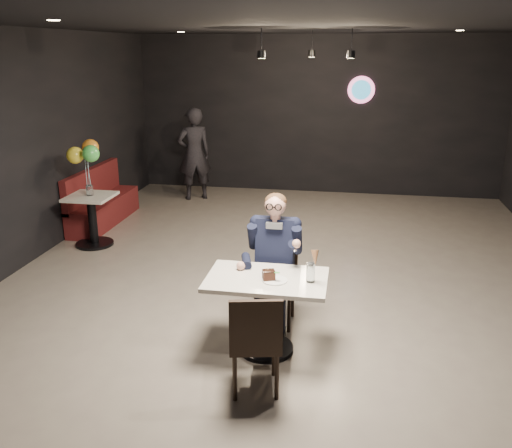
% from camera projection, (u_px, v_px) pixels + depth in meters
% --- Properties ---
extents(floor, '(9.00, 9.00, 0.00)m').
position_uv_depth(floor, '(289.00, 282.00, 6.67)').
color(floor, gray).
rests_on(floor, ground).
extents(wall_sign, '(0.50, 0.06, 0.50)m').
position_uv_depth(wall_sign, '(361.00, 90.00, 10.11)').
color(wall_sign, pink).
rests_on(wall_sign, floor).
extents(pendant_lights, '(1.40, 1.20, 0.36)m').
position_uv_depth(pendant_lights, '(309.00, 38.00, 7.65)').
color(pendant_lights, black).
rests_on(pendant_lights, floor).
extents(main_table, '(1.10, 0.70, 0.75)m').
position_uv_depth(main_table, '(266.00, 314.00, 5.05)').
color(main_table, silver).
rests_on(main_table, floor).
extents(chair_far, '(0.42, 0.46, 0.92)m').
position_uv_depth(chair_far, '(275.00, 282.00, 5.54)').
color(chair_far, black).
rests_on(chair_far, floor).
extents(chair_near, '(0.51, 0.54, 0.92)m').
position_uv_depth(chair_near, '(255.00, 339.00, 4.46)').
color(chair_near, black).
rests_on(chair_near, floor).
extents(seated_man, '(0.60, 0.80, 1.44)m').
position_uv_depth(seated_man, '(275.00, 259.00, 5.46)').
color(seated_man, black).
rests_on(seated_man, floor).
extents(dessert_plate, '(0.23, 0.23, 0.01)m').
position_uv_depth(dessert_plate, '(275.00, 280.00, 4.86)').
color(dessert_plate, white).
rests_on(dessert_plate, main_table).
extents(cake_slice, '(0.13, 0.12, 0.08)m').
position_uv_depth(cake_slice, '(269.00, 275.00, 4.86)').
color(cake_slice, black).
rests_on(cake_slice, dessert_plate).
extents(mint_leaf, '(0.06, 0.04, 0.01)m').
position_uv_depth(mint_leaf, '(277.00, 273.00, 4.81)').
color(mint_leaf, '#358D2E').
rests_on(mint_leaf, cake_slice).
extents(sundae_glass, '(0.08, 0.08, 0.18)m').
position_uv_depth(sundae_glass, '(311.00, 273.00, 4.82)').
color(sundae_glass, silver).
rests_on(sundae_glass, main_table).
extents(wafer_cone, '(0.09, 0.09, 0.14)m').
position_uv_depth(wafer_cone, '(315.00, 258.00, 4.72)').
color(wafer_cone, '#B87F4B').
rests_on(wafer_cone, sundae_glass).
extents(booth_bench, '(0.45, 1.82, 0.91)m').
position_uv_depth(booth_bench, '(103.00, 196.00, 8.77)').
color(booth_bench, '#4B1210').
rests_on(booth_bench, floor).
extents(side_table, '(0.62, 0.62, 0.77)m').
position_uv_depth(side_table, '(93.00, 220.00, 7.80)').
color(side_table, silver).
rests_on(side_table, floor).
extents(balloon_vase, '(0.10, 0.10, 0.15)m').
position_uv_depth(balloon_vase, '(90.00, 190.00, 7.67)').
color(balloon_vase, silver).
rests_on(balloon_vase, side_table).
extents(balloon_bunch, '(0.43, 0.43, 0.71)m').
position_uv_depth(balloon_bunch, '(87.00, 160.00, 7.54)').
color(balloon_bunch, yellow).
rests_on(balloon_bunch, balloon_vase).
extents(passerby, '(0.75, 0.66, 1.71)m').
position_uv_depth(passerby, '(194.00, 154.00, 10.10)').
color(passerby, black).
rests_on(passerby, floor).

